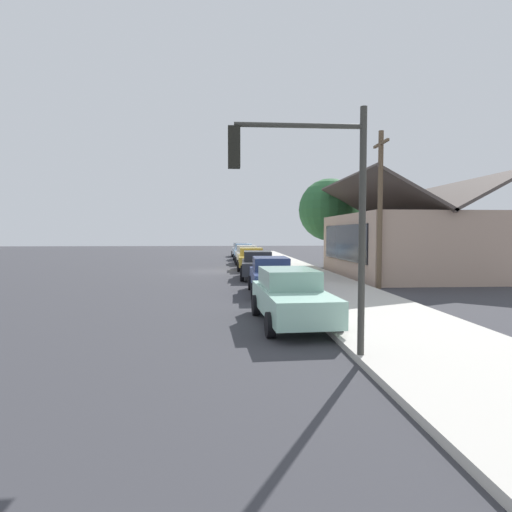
{
  "coord_description": "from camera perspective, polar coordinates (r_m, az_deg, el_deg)",
  "views": [
    {
      "loc": [
        29.93,
        0.81,
        2.66
      ],
      "look_at": [
        0.32,
        2.96,
        1.08
      ],
      "focal_mm": 30.07,
      "sensor_mm": 36.0,
      "label": 1
    }
  ],
  "objects": [
    {
      "name": "car_mustard",
      "position": [
        31.1,
        -0.65,
        -0.35
      ],
      "size": [
        4.51,
        2.12,
        1.59
      ],
      "rotation": [
        0.0,
        0.0,
        -0.02
      ],
      "color": "gold",
      "rests_on": "ground"
    },
    {
      "name": "sidewalk_curb",
      "position": [
        30.42,
        4.92,
        -1.83
      ],
      "size": [
        60.0,
        4.2,
        0.16
      ],
      "primitive_type": "cube",
      "color": "beige",
      "rests_on": "ground"
    },
    {
      "name": "storefront_building",
      "position": [
        28.08,
        19.3,
        1.64
      ],
      "size": [
        11.57,
        8.08,
        6.01
      ],
      "color": "tan",
      "rests_on": "ground"
    },
    {
      "name": "car_skyblue",
      "position": [
        43.36,
        -1.63,
        0.61
      ],
      "size": [
        4.9,
        2.26,
        1.59
      ],
      "rotation": [
        0.0,
        0.0,
        -0.05
      ],
      "color": "#8CB7E0",
      "rests_on": "ground"
    },
    {
      "name": "shade_tree",
      "position": [
        34.82,
        9.77,
        6.07
      ],
      "size": [
        4.94,
        4.94,
        7.01
      ],
      "color": "brown",
      "rests_on": "ground"
    },
    {
      "name": "car_ivory",
      "position": [
        37.31,
        -1.26,
        0.22
      ],
      "size": [
        4.84,
        2.1,
        1.59
      ],
      "rotation": [
        0.0,
        0.0,
        0.01
      ],
      "color": "silver",
      "rests_on": "ground"
    },
    {
      "name": "car_silver",
      "position": [
        49.49,
        -2.06,
        0.91
      ],
      "size": [
        4.51,
        2.21,
        1.59
      ],
      "rotation": [
        0.0,
        0.0,
        -0.05
      ],
      "color": "silver",
      "rests_on": "ground"
    },
    {
      "name": "fire_hydrant_red",
      "position": [
        22.02,
        4.72,
        -2.6
      ],
      "size": [
        0.22,
        0.22,
        0.71
      ],
      "color": "red",
      "rests_on": "sidewalk_curb"
    },
    {
      "name": "utility_pole_wooden",
      "position": [
        21.38,
        16.17,
        6.33
      ],
      "size": [
        1.8,
        0.24,
        7.5
      ],
      "color": "brown",
      "rests_on": "ground"
    },
    {
      "name": "car_charcoal",
      "position": [
        25.25,
        0.22,
        -1.14
      ],
      "size": [
        4.86,
        2.2,
        1.59
      ],
      "rotation": [
        0.0,
        0.0,
        -0.05
      ],
      "color": "#2D3035",
      "rests_on": "ground"
    },
    {
      "name": "car_navy",
      "position": [
        18.83,
        2.04,
        -2.58
      ],
      "size": [
        4.83,
        2.0,
        1.59
      ],
      "rotation": [
        0.0,
        0.0,
        -0.02
      ],
      "color": "navy",
      "rests_on": "ground"
    },
    {
      "name": "traffic_light_main",
      "position": [
        8.76,
        7.31,
        8.45
      ],
      "size": [
        0.37,
        2.79,
        5.2
      ],
      "color": "#383833",
      "rests_on": "ground"
    },
    {
      "name": "car_seafoam",
      "position": [
        12.69,
        4.66,
        -5.33
      ],
      "size": [
        4.95,
        2.15,
        1.59
      ],
      "rotation": [
        0.0,
        0.0,
        0.05
      ],
      "color": "#9ED1BC",
      "rests_on": "ground"
    },
    {
      "name": "ground_plane",
      "position": [
        30.06,
        -5.69,
        -2.04
      ],
      "size": [
        120.0,
        120.0,
        0.0
      ],
      "primitive_type": "plane",
      "color": "#38383D"
    }
  ]
}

